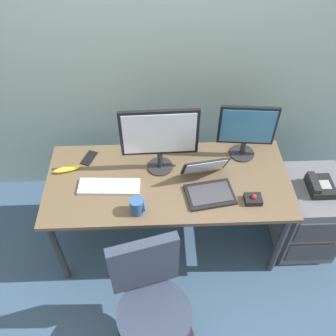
% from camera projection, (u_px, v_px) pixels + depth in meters
% --- Properties ---
extents(ground_plane, '(8.00, 8.00, 0.00)m').
position_uv_depth(ground_plane, '(168.00, 238.00, 3.07)').
color(ground_plane, '#334C66').
extents(back_wall, '(6.00, 0.10, 2.80)m').
position_uv_depth(back_wall, '(164.00, 36.00, 2.54)').
color(back_wall, '#8CAAA4').
rests_on(back_wall, ground).
extents(desk, '(1.67, 0.74, 0.72)m').
position_uv_depth(desk, '(168.00, 187.00, 2.60)').
color(desk, brown).
rests_on(desk, ground).
extents(file_cabinet, '(0.42, 0.53, 0.63)m').
position_uv_depth(file_cabinet, '(307.00, 214.00, 2.85)').
color(file_cabinet, '#595B62').
rests_on(file_cabinet, ground).
extents(desk_phone, '(0.17, 0.20, 0.09)m').
position_uv_depth(desk_phone, '(320.00, 186.00, 2.58)').
color(desk_phone, black).
rests_on(desk_phone, file_cabinet).
extents(office_chair, '(0.52, 0.53, 0.94)m').
position_uv_depth(office_chair, '(152.00, 309.00, 2.23)').
color(office_chair, black).
rests_on(office_chair, ground).
extents(monitor_main, '(0.52, 0.18, 0.50)m').
position_uv_depth(monitor_main, '(159.00, 136.00, 2.41)').
color(monitor_main, '#262628').
rests_on(monitor_main, desk).
extents(monitor_side, '(0.39, 0.18, 0.43)m').
position_uv_depth(monitor_side, '(247.00, 129.00, 2.55)').
color(monitor_side, '#262628').
rests_on(monitor_side, desk).
extents(keyboard, '(0.42, 0.16, 0.03)m').
position_uv_depth(keyboard, '(109.00, 186.00, 2.49)').
color(keyboard, silver).
rests_on(keyboard, desk).
extents(laptop, '(0.36, 0.37, 0.22)m').
position_uv_depth(laptop, '(208.00, 184.00, 2.45)').
color(laptop, black).
rests_on(laptop, desk).
extents(trackball_mouse, '(0.11, 0.09, 0.07)m').
position_uv_depth(trackball_mouse, '(253.00, 199.00, 2.40)').
color(trackball_mouse, black).
rests_on(trackball_mouse, desk).
extents(coffee_mug, '(0.10, 0.09, 0.11)m').
position_uv_depth(coffee_mug, '(137.00, 206.00, 2.32)').
color(coffee_mug, '#2D5488').
rests_on(coffee_mug, desk).
extents(cell_phone, '(0.12, 0.16, 0.01)m').
position_uv_depth(cell_phone, '(89.00, 158.00, 2.68)').
color(cell_phone, black).
rests_on(cell_phone, desk).
extents(banana, '(0.19, 0.09, 0.04)m').
position_uv_depth(banana, '(67.00, 169.00, 2.59)').
color(banana, yellow).
rests_on(banana, desk).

